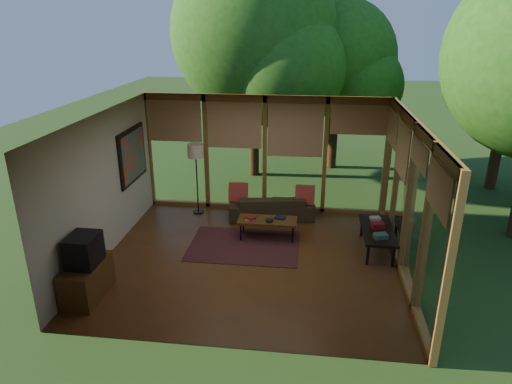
# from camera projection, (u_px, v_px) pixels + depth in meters

# --- Properties ---
(floor) EXTENTS (5.50, 5.50, 0.00)m
(floor) POSITION_uv_depth(u_px,v_px,m) (250.00, 259.00, 8.63)
(floor) COLOR brown
(floor) RESTS_ON ground
(ceiling) EXTENTS (5.50, 5.50, 0.00)m
(ceiling) POSITION_uv_depth(u_px,v_px,m) (250.00, 118.00, 7.67)
(ceiling) COLOR white
(ceiling) RESTS_ON ground
(wall_left) EXTENTS (0.04, 5.00, 2.70)m
(wall_left) POSITION_uv_depth(u_px,v_px,m) (104.00, 186.00, 8.47)
(wall_left) COLOR beige
(wall_left) RESTS_ON ground
(wall_front) EXTENTS (5.50, 0.04, 2.70)m
(wall_front) POSITION_uv_depth(u_px,v_px,m) (224.00, 262.00, 5.83)
(wall_front) COLOR beige
(wall_front) RESTS_ON ground
(window_wall_back) EXTENTS (5.50, 0.12, 2.70)m
(window_wall_back) POSITION_uv_depth(u_px,v_px,m) (265.00, 154.00, 10.47)
(window_wall_back) COLOR olive
(window_wall_back) RESTS_ON ground
(window_wall_right) EXTENTS (0.12, 5.00, 2.70)m
(window_wall_right) POSITION_uv_depth(u_px,v_px,m) (408.00, 200.00, 7.84)
(window_wall_right) COLOR olive
(window_wall_right) RESTS_ON ground
(tree_nw) EXTENTS (4.41, 4.41, 6.10)m
(tree_nw) POSITION_uv_depth(u_px,v_px,m) (254.00, 34.00, 12.06)
(tree_nw) COLOR #3A2615
(tree_nw) RESTS_ON ground
(tree_ne) EXTENTS (3.33, 3.33, 4.88)m
(tree_ne) POSITION_uv_depth(u_px,v_px,m) (337.00, 58.00, 12.98)
(tree_ne) COLOR #3A2615
(tree_ne) RESTS_ON ground
(tree_far) EXTENTS (3.25, 3.25, 4.60)m
(tree_far) POSITION_uv_depth(u_px,v_px,m) (511.00, 75.00, 11.25)
(tree_far) COLOR #3A2615
(tree_far) RESTS_ON ground
(rug) EXTENTS (2.18, 1.55, 0.01)m
(rug) POSITION_uv_depth(u_px,v_px,m) (244.00, 246.00, 9.14)
(rug) COLOR maroon
(rug) RESTS_ON floor
(sofa) EXTENTS (2.01, 1.05, 0.56)m
(sofa) POSITION_uv_depth(u_px,v_px,m) (271.00, 206.00, 10.36)
(sofa) COLOR #372F1B
(sofa) RESTS_ON floor
(pillow_left) EXTENTS (0.42, 0.23, 0.44)m
(pillow_left) POSITION_uv_depth(u_px,v_px,m) (238.00, 192.00, 10.29)
(pillow_left) COLOR maroon
(pillow_left) RESTS_ON sofa
(pillow_right) EXTENTS (0.43, 0.23, 0.45)m
(pillow_right) POSITION_uv_depth(u_px,v_px,m) (305.00, 195.00, 10.12)
(pillow_right) COLOR maroon
(pillow_right) RESTS_ON sofa
(ct_book_lower) EXTENTS (0.19, 0.15, 0.03)m
(ct_book_lower) POSITION_uv_depth(u_px,v_px,m) (250.00, 219.00, 9.30)
(ct_book_lower) COLOR #B3ADA3
(ct_book_lower) RESTS_ON coffee_table
(ct_book_upper) EXTENTS (0.24, 0.22, 0.03)m
(ct_book_upper) POSITION_uv_depth(u_px,v_px,m) (250.00, 217.00, 9.29)
(ct_book_upper) COLOR maroon
(ct_book_upper) RESTS_ON coffee_table
(ct_book_side) EXTENTS (0.24, 0.21, 0.03)m
(ct_book_side) POSITION_uv_depth(u_px,v_px,m) (280.00, 218.00, 9.35)
(ct_book_side) COLOR black
(ct_book_side) RESTS_ON coffee_table
(ct_bowl) EXTENTS (0.16, 0.16, 0.07)m
(ct_bowl) POSITION_uv_depth(u_px,v_px,m) (269.00, 220.00, 9.20)
(ct_bowl) COLOR black
(ct_bowl) RESTS_ON coffee_table
(media_cabinet) EXTENTS (0.50, 1.00, 0.60)m
(media_cabinet) POSITION_uv_depth(u_px,v_px,m) (87.00, 280.00, 7.38)
(media_cabinet) COLOR #583818
(media_cabinet) RESTS_ON floor
(television) EXTENTS (0.45, 0.55, 0.50)m
(television) POSITION_uv_depth(u_px,v_px,m) (84.00, 250.00, 7.19)
(television) COLOR black
(television) RESTS_ON media_cabinet
(console_book_a) EXTENTS (0.28, 0.23, 0.09)m
(console_book_a) POSITION_uv_depth(u_px,v_px,m) (381.00, 236.00, 8.43)
(console_book_a) COLOR #345B47
(console_book_a) RESTS_ON side_console
(console_book_b) EXTENTS (0.27, 0.23, 0.11)m
(console_book_b) POSITION_uv_depth(u_px,v_px,m) (378.00, 225.00, 8.85)
(console_book_b) COLOR maroon
(console_book_b) RESTS_ON side_console
(console_book_c) EXTENTS (0.23, 0.19, 0.05)m
(console_book_c) POSITION_uv_depth(u_px,v_px,m) (375.00, 218.00, 9.23)
(console_book_c) COLOR #B3ADA3
(console_book_c) RESTS_ON side_console
(floor_lamp) EXTENTS (0.36, 0.36, 1.65)m
(floor_lamp) POSITION_uv_depth(u_px,v_px,m) (196.00, 155.00, 10.23)
(floor_lamp) COLOR black
(floor_lamp) RESTS_ON floor
(coffee_table) EXTENTS (1.20, 0.50, 0.43)m
(coffee_table) POSITION_uv_depth(u_px,v_px,m) (267.00, 221.00, 9.33)
(coffee_table) COLOR #583818
(coffee_table) RESTS_ON floor
(side_console) EXTENTS (0.60, 1.40, 0.46)m
(side_console) POSITION_uv_depth(u_px,v_px,m) (378.00, 231.00, 8.84)
(side_console) COLOR black
(side_console) RESTS_ON floor
(wall_painting) EXTENTS (0.06, 1.35, 1.15)m
(wall_painting) POSITION_uv_depth(u_px,v_px,m) (133.00, 155.00, 9.69)
(wall_painting) COLOR black
(wall_painting) RESTS_ON wall_left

